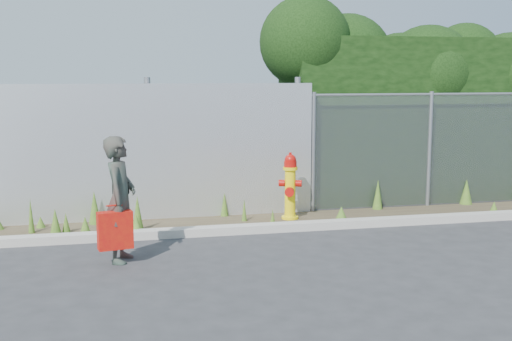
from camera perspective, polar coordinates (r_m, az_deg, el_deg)
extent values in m
plane|color=#313133|center=(8.01, 4.31, -8.49)|extent=(80.00, 80.00, 0.00)
cube|color=#ABA59B|center=(9.67, 1.23, -5.11)|extent=(16.00, 0.22, 0.12)
cube|color=#443827|center=(10.25, 0.43, -4.64)|extent=(16.00, 1.20, 0.01)
cone|color=#3E681F|center=(9.91, -16.53, -4.57)|extent=(0.13, 0.13, 0.31)
cone|color=#3E681F|center=(10.38, -18.60, -4.44)|extent=(0.15, 0.15, 0.18)
cone|color=#3E681F|center=(10.63, -2.83, -3.10)|extent=(0.13, 0.13, 0.40)
cone|color=#3E681F|center=(10.37, -14.16, -3.29)|extent=(0.19, 0.19, 0.53)
cone|color=#3E681F|center=(10.61, -13.34, -3.84)|extent=(0.20, 0.20, 0.22)
cone|color=#3E681F|center=(9.54, -10.57, -4.87)|extent=(0.20, 0.20, 0.31)
cone|color=#3E681F|center=(10.04, -19.38, -3.87)|extent=(0.09, 0.09, 0.54)
cone|color=#3E681F|center=(10.24, 7.59, -3.98)|extent=(0.24, 0.24, 0.27)
cone|color=#3E681F|center=(11.34, 10.77, -2.17)|extent=(0.18, 0.18, 0.53)
cone|color=#3E681F|center=(9.82, -17.40, -4.46)|extent=(0.17, 0.17, 0.40)
cone|color=#3E681F|center=(12.19, 18.19, -1.87)|extent=(0.23, 0.23, 0.46)
cone|color=#3E681F|center=(9.71, -14.94, -4.85)|extent=(0.18, 0.18, 0.28)
cone|color=#3E681F|center=(11.56, 20.39, -3.16)|extent=(0.16, 0.16, 0.21)
cone|color=#3E681F|center=(9.77, -10.48, -3.85)|extent=(0.18, 0.18, 0.54)
cone|color=#3E681F|center=(10.04, 1.49, -4.21)|extent=(0.09, 0.09, 0.25)
cone|color=#3E681F|center=(10.26, -1.05, -3.60)|extent=(0.08, 0.08, 0.37)
cube|color=silver|center=(10.45, -17.98, 1.30)|extent=(8.50, 0.08, 2.20)
cylinder|color=gray|center=(10.53, -9.51, 1.92)|extent=(0.10, 0.10, 2.30)
cylinder|color=gray|center=(10.95, 3.68, 2.27)|extent=(0.10, 0.10, 2.30)
cube|color=gray|center=(12.27, 19.51, 1.77)|extent=(6.50, 0.03, 2.00)
cylinder|color=gray|center=(12.20, 19.74, 6.44)|extent=(6.50, 0.04, 0.04)
cylinder|color=gray|center=(10.92, 5.11, 1.58)|extent=(0.07, 0.07, 2.05)
cylinder|color=gray|center=(11.75, 15.16, 1.81)|extent=(0.07, 0.07, 2.05)
cube|color=black|center=(13.23, 18.44, 4.46)|extent=(7.30, 1.60, 3.00)
sphere|color=black|center=(11.74, 4.39, 11.33)|extent=(1.64, 1.64, 1.64)
sphere|color=black|center=(12.28, 8.09, 9.79)|extent=(1.68, 1.68, 1.68)
sphere|color=black|center=(12.66, 12.66, 8.29)|extent=(1.59, 1.59, 1.59)
sphere|color=black|center=(12.78, 15.02, 8.34)|extent=(1.83, 1.83, 1.83)
sphere|color=black|center=(13.43, 18.04, 9.31)|extent=(1.45, 1.45, 1.45)
sphere|color=black|center=(13.49, 21.56, 7.92)|extent=(1.63, 1.63, 1.63)
cylinder|color=yellow|center=(10.47, 3.03, -4.24)|extent=(0.27, 0.27, 0.06)
cylinder|color=yellow|center=(10.39, 3.05, -2.17)|extent=(0.18, 0.18, 0.83)
cylinder|color=yellow|center=(10.32, 3.07, 0.19)|extent=(0.23, 0.23, 0.05)
cylinder|color=#B20F0A|center=(10.31, 3.07, 0.57)|extent=(0.20, 0.20, 0.10)
sphere|color=#B20F0A|center=(10.30, 3.08, 0.94)|extent=(0.18, 0.18, 0.18)
cylinder|color=#B20F0A|center=(10.29, 3.08, 1.48)|extent=(0.05, 0.05, 0.05)
cylinder|color=#B20F0A|center=(10.32, 2.33, -1.17)|extent=(0.10, 0.11, 0.11)
cylinder|color=#B20F0A|center=(10.39, 3.78, -1.11)|extent=(0.10, 0.11, 0.11)
cylinder|color=#B20F0A|center=(10.25, 3.26, -1.91)|extent=(0.15, 0.12, 0.15)
imported|color=#0E5D4A|center=(8.21, -11.98, -2.52)|extent=(0.51, 0.66, 1.59)
cube|color=red|center=(8.10, -12.42, -5.21)|extent=(0.42, 0.16, 0.47)
cylinder|color=red|center=(8.03, -12.49, -3.05)|extent=(0.20, 0.02, 0.02)
cube|color=black|center=(8.35, -11.93, -1.50)|extent=(0.21, 0.09, 0.16)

